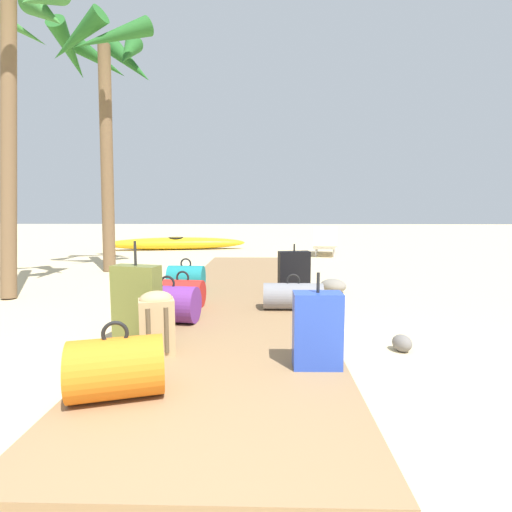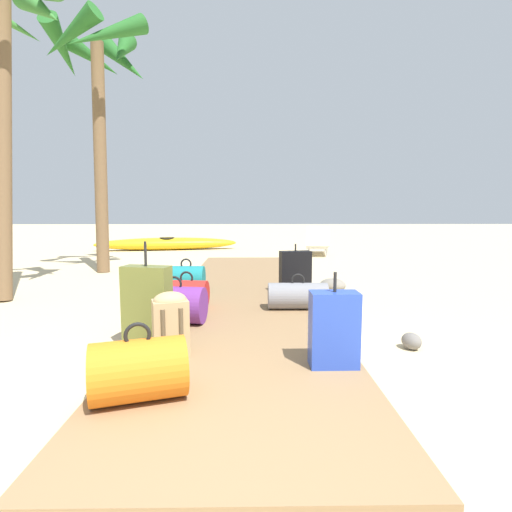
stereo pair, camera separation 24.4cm
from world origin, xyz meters
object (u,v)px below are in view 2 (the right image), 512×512
at_px(suitcase_blue, 334,329).
at_px(palm_tree_far_left, 98,72).
at_px(duffel_bag_orange, 139,370).
at_px(duffel_bag_grey, 298,296).
at_px(duffel_bag_teal, 186,278).
at_px(suitcase_olive, 147,303).
at_px(suitcase_black, 295,272).
at_px(backpack_tan, 171,322).
at_px(duffel_bag_red, 187,294).
at_px(kayak, 167,244).
at_px(duffel_bag_purple, 175,305).
at_px(lounge_chair, 318,243).

relative_size(suitcase_blue, palm_tree_far_left, 0.15).
relative_size(suitcase_blue, duffel_bag_orange, 1.09).
height_order(duffel_bag_grey, duffel_bag_teal, duffel_bag_teal).
relative_size(duffel_bag_grey, suitcase_olive, 0.78).
bearing_deg(palm_tree_far_left, duffel_bag_orange, -68.62).
height_order(duffel_bag_grey, suitcase_olive, suitcase_olive).
height_order(suitcase_black, suitcase_olive, suitcase_olive).
xyz_separation_m(suitcase_blue, palm_tree_far_left, (-3.54, 5.18, 3.51)).
bearing_deg(backpack_tan, duffel_bag_red, 94.45).
bearing_deg(duffel_bag_teal, kayak, 103.90).
xyz_separation_m(duffel_bag_red, kayak, (-1.83, 7.74, -0.05)).
distance_m(suitcase_blue, duffel_bag_purple, 1.84).
height_order(suitcase_blue, backpack_tan, suitcase_blue).
bearing_deg(duffel_bag_purple, lounge_chair, 69.13).
distance_m(duffel_bag_orange, duffel_bag_teal, 3.43).
height_order(duffel_bag_teal, lounge_chair, lounge_chair).
bearing_deg(kayak, suitcase_black, -65.02).
relative_size(duffel_bag_grey, kayak, 0.16).
bearing_deg(kayak, duffel_bag_orange, -79.35).
height_order(suitcase_black, duffel_bag_grey, suitcase_black).
bearing_deg(backpack_tan, duffel_bag_purple, 98.62).
xyz_separation_m(duffel_bag_red, duffel_bag_grey, (1.33, -0.10, -0.01)).
distance_m(duffel_bag_red, duffel_bag_teal, 1.07).
bearing_deg(lounge_chair, duffel_bag_teal, -118.20).
bearing_deg(duffel_bag_orange, duffel_bag_teal, 94.12).
xyz_separation_m(suitcase_black, kayak, (-3.23, 6.92, -0.18)).
bearing_deg(suitcase_blue, duffel_bag_purple, 140.00).
bearing_deg(palm_tree_far_left, duffel_bag_red, -57.05).
bearing_deg(backpack_tan, lounge_chair, 72.40).
distance_m(duffel_bag_orange, suitcase_olive, 1.16).
relative_size(duffel_bag_red, backpack_tan, 1.01).
relative_size(duffel_bag_red, suitcase_black, 0.76).
distance_m(duffel_bag_teal, lounge_chair, 5.95).
height_order(lounge_chair, kayak, lounge_chair).
relative_size(duffel_bag_orange, duffel_bag_red, 1.24).
bearing_deg(palm_tree_far_left, duffel_bag_grey, -44.55).
relative_size(duffel_bag_orange, duffel_bag_grey, 0.94).
distance_m(duffel_bag_orange, duffel_bag_red, 2.37).
bearing_deg(suitcase_olive, duffel_bag_red, 82.77).
bearing_deg(duffel_bag_grey, palm_tree_far_left, 135.45).
distance_m(duffel_bag_orange, duffel_bag_grey, 2.59).
bearing_deg(kayak, duffel_bag_teal, -76.10).
distance_m(duffel_bag_grey, duffel_bag_purple, 1.46).
xyz_separation_m(suitcase_blue, lounge_chair, (1.25, 8.15, -0.04)).
xyz_separation_m(duffel_bag_orange, backpack_tan, (0.05, 0.74, 0.08)).
relative_size(lounge_chair, kayak, 0.36).
distance_m(duffel_bag_red, suitcase_black, 1.63).
bearing_deg(kayak, backpack_tan, -78.22).
relative_size(duffel_bag_orange, duffel_bag_purple, 0.99).
height_order(duffel_bag_grey, lounge_chair, lounge_chair).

